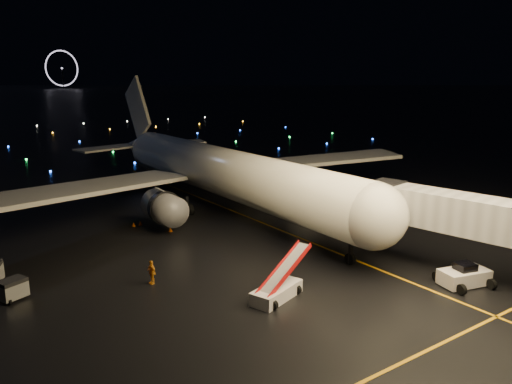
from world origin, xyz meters
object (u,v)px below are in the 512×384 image
airliner (209,143)px  baggage_cart_1 (13,290)px  pushback_tug (464,274)px  belt_loader (277,278)px  crew_c (152,272)px

airliner → baggage_cart_1: airliner is taller
airliner → baggage_cart_1: (-25.07, -15.31, -7.14)m
pushback_tug → belt_loader: (-13.32, 6.33, 0.67)m
airliner → pushback_tug: 33.37m
crew_c → baggage_cart_1: size_ratio=1.04×
airliner → crew_c: bearing=-130.4°
belt_loader → airliner: bearing=51.2°
pushback_tug → baggage_cart_1: bearing=163.9°
airliner → belt_loader: 28.43m
pushback_tug → baggage_cart_1: pushback_tug is taller
pushback_tug → baggage_cart_1: 33.63m
crew_c → pushback_tug: bearing=46.1°
pushback_tug → belt_loader: 14.76m
crew_c → baggage_cart_1: (-9.36, 3.04, -0.17)m
belt_loader → crew_c: (-6.29, 7.71, -0.62)m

